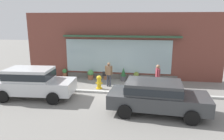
% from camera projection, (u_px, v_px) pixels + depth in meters
% --- Properties ---
extents(ground_plane, '(60.00, 60.00, 0.00)m').
position_uv_depth(ground_plane, '(115.00, 92.00, 12.66)').
color(ground_plane, gray).
extents(curb_strip, '(14.00, 0.24, 0.12)m').
position_uv_depth(curb_strip, '(115.00, 92.00, 12.45)').
color(curb_strip, '#B2B2AD').
rests_on(curb_strip, ground_plane).
extents(storefront, '(14.00, 0.81, 4.70)m').
position_uv_depth(storefront, '(121.00, 47.00, 15.19)').
color(storefront, brown).
rests_on(storefront, ground_plane).
extents(fire_hydrant, '(0.44, 0.41, 0.85)m').
position_uv_depth(fire_hydrant, '(99.00, 82.00, 13.23)').
color(fire_hydrant, gold).
rests_on(fire_hydrant, ground_plane).
extents(pedestrian_with_handbag, '(0.65, 0.21, 1.57)m').
position_uv_depth(pedestrian_with_handbag, '(108.00, 73.00, 13.58)').
color(pedestrian_with_handbag, '#333847').
rests_on(pedestrian_with_handbag, ground_plane).
extents(pedestrian_passerby, '(0.26, 0.51, 1.68)m').
position_uv_depth(pedestrian_passerby, '(158.00, 76.00, 12.44)').
color(pedestrian_passerby, '#475675').
rests_on(pedestrian_passerby, ground_plane).
extents(parked_car_dark_gray, '(4.59, 2.23, 1.50)m').
position_uv_depth(parked_car_dark_gray, '(156.00, 95.00, 9.71)').
color(parked_car_dark_gray, '#383A3D').
rests_on(parked_car_dark_gray, ground_plane).
extents(parked_car_silver, '(4.41, 2.09, 1.66)m').
position_uv_depth(parked_car_silver, '(32.00, 81.00, 11.61)').
color(parked_car_silver, silver).
rests_on(parked_car_silver, ground_plane).
extents(potted_plant_window_left, '(0.44, 0.44, 0.70)m').
position_uv_depth(potted_plant_window_left, '(91.00, 74.00, 15.34)').
color(potted_plant_window_left, '#9E6042').
rests_on(potted_plant_window_left, ground_plane).
extents(potted_plant_trailing_edge, '(0.34, 0.34, 0.65)m').
position_uv_depth(potted_plant_trailing_edge, '(65.00, 73.00, 15.86)').
color(potted_plant_trailing_edge, '#9E6042').
rests_on(potted_plant_trailing_edge, ground_plane).
extents(potted_plant_corner_tall, '(0.30, 0.30, 0.60)m').
position_uv_depth(potted_plant_corner_tall, '(106.00, 75.00, 15.34)').
color(potted_plant_corner_tall, '#9E6042').
rests_on(potted_plant_corner_tall, ground_plane).
extents(potted_plant_near_hydrant, '(0.39, 0.39, 0.96)m').
position_uv_depth(potted_plant_near_hydrant, '(123.00, 75.00, 14.92)').
color(potted_plant_near_hydrant, '#4C4C51').
rests_on(potted_plant_near_hydrant, ground_plane).
extents(potted_plant_low_front, '(0.40, 0.40, 0.62)m').
position_uv_depth(potted_plant_low_front, '(136.00, 76.00, 15.06)').
color(potted_plant_low_front, '#9E6042').
rests_on(potted_plant_low_front, ground_plane).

